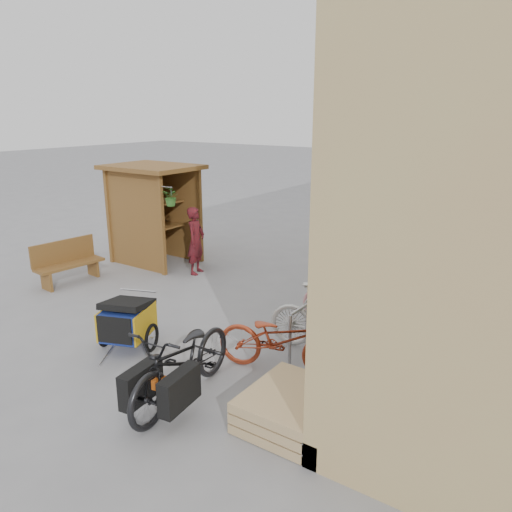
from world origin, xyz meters
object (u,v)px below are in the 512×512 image
Objects in this scene: kiosk at (150,200)px; pallet_stack at (291,408)px; shopping_carts at (454,243)px; bike_6 at (387,262)px; bike_0 at (282,339)px; bike_3 at (367,295)px; bike_5 at (381,274)px; child_trailer at (127,320)px; bike_1 at (326,319)px; bike_4 at (376,285)px; bike_2 at (354,299)px; bench at (67,261)px; cargo_bike at (182,362)px; bike_7 at (391,257)px; person_kiosk at (196,241)px.

pallet_stack is (6.28, -3.87, -1.34)m from kiosk.
bike_6 is at bearing -112.63° from shopping_carts.
kiosk reaches higher than bike_0.
bike_5 reaches higher than bike_3.
child_trailer is 0.99× the size of bike_3.
bike_5 is (-0.16, 2.72, -0.04)m from bike_1.
bike_4 is (2.58, 3.92, -0.04)m from child_trailer.
bike_0 is 1.15× the size of bike_4.
bike_1 is (2.65, 1.66, 0.07)m from child_trailer.
bike_3 is at bearing -96.99° from shopping_carts.
bike_2 is (-0.58, 3.12, 0.27)m from pallet_stack.
bike_2 is at bearing 172.90° from bike_3.
bench is 0.69× the size of cargo_bike.
bike_3 is at bearing -24.22° from bike_2.
bike_7 is (-0.88, -1.84, -0.05)m from shopping_carts.
bike_6 is (-0.29, 2.41, 0.02)m from bike_2.
bike_1 is (6.17, 0.24, 0.07)m from bench.
bike_3 is 0.90× the size of bike_4.
child_trailer is 5.04m from bike_5.
bike_1 is (4.26, -1.84, -0.23)m from person_kiosk.
person_kiosk is at bearing 40.23° from bike_0.
bike_4 is at bearing 72.41° from cargo_bike.
bike_0 reaches higher than bike_2.
kiosk is at bearing 47.36° from bike_0.
person_kiosk reaches higher than bike_3.
kiosk is 6.30m from bike_0.
kiosk reaches higher than bike_6.
bike_1 is at bearing -18.61° from kiosk.
bench is 3.79m from child_trailer.
kiosk is 1.14× the size of cargo_bike.
bike_3 is at bearing 69.63° from cargo_bike.
bench is at bearing -100.38° from kiosk.
child_trailer is (-3.16, -7.34, -0.12)m from shopping_carts.
bike_1 is 0.97× the size of bike_6.
child_trailer is at bearing -16.44° from bench.
cargo_bike is 1.17× the size of bike_6.
person_kiosk reaches higher than cargo_bike.
bike_1 is 1.01× the size of bike_2.
pallet_stack is at bearing -167.99° from bike_5.
bike_1 is at bearing 104.84° from pallet_stack.
pallet_stack is at bearing -31.66° from kiosk.
bike_2 is (6.10, 1.43, -0.00)m from bench.
person_kiosk is at bearing -3.82° from kiosk.
bike_5 is at bearing -8.90° from bike_1.
kiosk is 7.37m from shopping_carts.
person_kiosk reaches higher than shopping_carts.
kiosk is 4.88m from child_trailer.
bike_6 reaches higher than bike_2.
shopping_carts is at bearing -27.27° from bike_4.
bike_1 reaches higher than bike_6.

